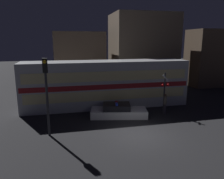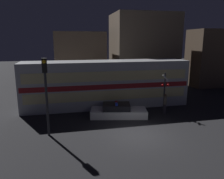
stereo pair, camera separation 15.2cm
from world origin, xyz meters
name	(u,v)px [view 2 (the right image)]	position (x,y,z in m)	size (l,w,h in m)	color
ground_plane	(138,136)	(0.00, 0.00, 0.00)	(120.00, 120.00, 0.00)	black
train	(106,84)	(-0.78, 7.23, 2.17)	(15.46, 2.93, 4.34)	#B7BABF
police_car	(118,111)	(-0.42, 3.98, 0.44)	(4.86, 2.69, 1.21)	silver
pedestrian	(165,104)	(3.70, 3.83, 0.90)	(0.29, 0.29, 1.74)	#2D2833
crossing_signal_near	(165,90)	(3.73, 4.10, 1.99)	(0.74, 0.32, 3.52)	#2D2D33
traffic_light_corner	(46,87)	(-5.81, 1.35, 3.30)	(0.30, 0.46, 5.11)	#2D2D33
building_left	(80,61)	(-2.59, 16.41, 3.62)	(6.21, 5.99, 7.24)	brown
building_center	(143,51)	(5.96, 15.76, 4.83)	(8.19, 6.24, 9.66)	brown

